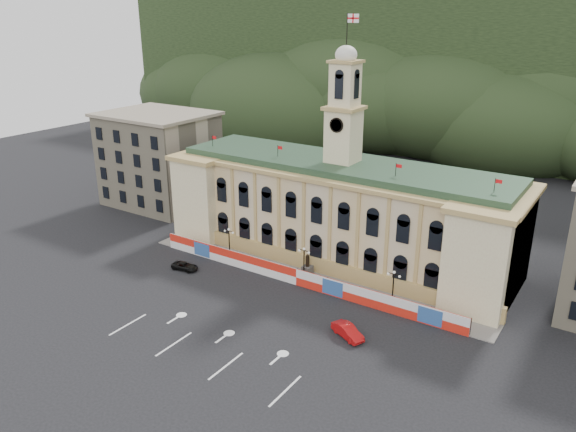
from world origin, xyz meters
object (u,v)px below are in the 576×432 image
Objects in this scene: lamp_center at (304,261)px; black_suv at (185,266)px; statue at (307,270)px; red_sedan at (348,331)px.

black_suv is at bearing -157.17° from lamp_center.
black_suv is (-17.02, -8.16, -0.60)m from statue.
red_sedan is 1.13× the size of black_suv.
red_sedan is 29.79m from black_suv.
statue is 0.84× the size of black_suv.
statue reaches higher than red_sedan.
red_sedan is (12.61, -10.21, -2.29)m from lamp_center.
statue is 0.72× the size of lamp_center.
statue is at bearing 90.00° from lamp_center.
statue is 0.74× the size of red_sedan.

